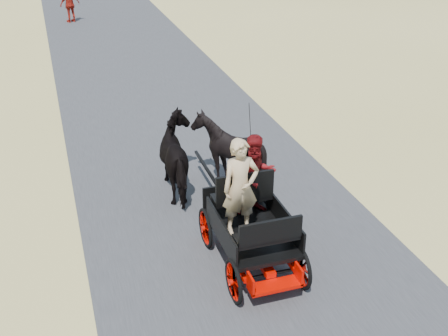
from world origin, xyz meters
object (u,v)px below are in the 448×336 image
object	(u,v)px
carriage	(251,247)
horse_left	(181,158)
pedestrian	(70,4)
horse_right	(228,151)

from	to	relation	value
carriage	horse_left	world-z (taller)	horse_left
carriage	horse_left	bearing A→B (deg)	100.39
carriage	pedestrian	bearing A→B (deg)	94.49
pedestrian	horse_left	bearing A→B (deg)	70.78
horse_right	pedestrian	distance (m)	18.12
carriage	horse_right	bearing A→B (deg)	79.61
horse_left	horse_right	world-z (taller)	horse_right
horse_left	pedestrian	world-z (taller)	pedestrian
horse_left	horse_right	distance (m)	1.10
horse_left	pedestrian	size ratio (longest dim) A/B	1.16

